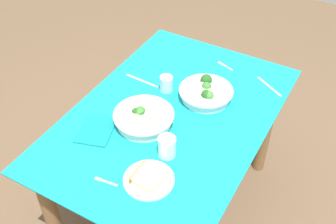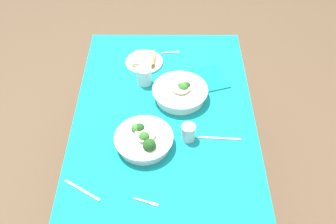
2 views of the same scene
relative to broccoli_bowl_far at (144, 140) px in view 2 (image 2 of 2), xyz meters
The scene contains 12 objects.
ground_plane 0.79m from the broccoli_bowl_far, 24.34° to the right, with size 6.00×6.00×0.00m, color brown.
dining_table 0.26m from the broccoli_bowl_far, 24.34° to the right, with size 1.29×0.87×0.72m.
broccoli_bowl_far is the anchor object (origin of this frame).
broccoli_bowl_near 0.35m from the broccoli_bowl_far, 28.93° to the right, with size 0.28×0.28×0.09m.
bread_side_plate 0.58m from the broccoli_bowl_far, ahead, with size 0.20×0.20×0.04m.
water_glass_center 0.20m from the broccoli_bowl_far, 79.10° to the right, with size 0.06×0.06×0.08m, color silver.
water_glass_side 0.42m from the broccoli_bowl_far, ahead, with size 0.08×0.08×0.09m, color silver.
fork_by_far_bowl 0.68m from the broccoli_bowl_far, 10.51° to the right, with size 0.02×0.10×0.00m.
fork_by_near_bowl 0.30m from the broccoli_bowl_far, behind, with size 0.04×0.10×0.00m.
table_knife_left 0.35m from the broccoli_bowl_far, 83.96° to the right, with size 0.20×0.01×0.00m, color #B7B7BC.
table_knife_right 0.34m from the broccoli_bowl_far, 134.65° to the left, with size 0.18×0.01×0.00m, color #B7B7BC.
napkin_folded_upper 0.55m from the broccoli_bowl_far, 36.58° to the right, with size 0.19×0.15×0.01m, color #0F777D.
Camera 2 is at (-1.27, -0.02, 2.08)m, focal length 41.19 mm.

